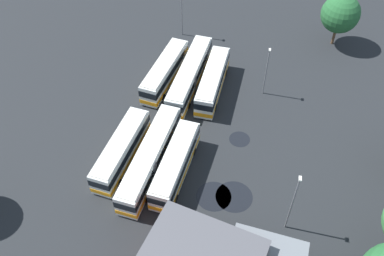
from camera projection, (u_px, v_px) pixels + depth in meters
name	position (u px, v px, depth m)	size (l,w,h in m)	color
ground_plane	(183.00, 126.00, 57.40)	(95.46, 95.46, 0.00)	black
bus_row0_slot1	(175.00, 165.00, 50.61)	(12.04, 4.11, 3.61)	silver
bus_row0_slot2	(150.00, 158.00, 51.28)	(15.55, 4.67, 3.61)	silver
bus_row0_slot3	(121.00, 150.00, 52.11)	(12.15, 4.45, 3.61)	silver
bus_row1_slot1	(213.00, 81.00, 60.73)	(12.46, 3.52, 3.61)	silver
bus_row1_slot2	(190.00, 76.00, 61.54)	(15.54, 4.36, 3.61)	silver
bus_row1_slot3	(165.00, 71.00, 62.17)	(12.52, 4.88, 3.61)	silver
lamp_post_by_building	(266.00, 70.00, 58.64)	(0.56, 0.28, 7.83)	slate
lamp_post_far_corner	(293.00, 202.00, 43.47)	(0.56, 0.28, 9.17)	slate
lamp_post_mid_lot	(182.00, 7.00, 67.70)	(0.56, 0.28, 9.71)	slate
tree_west_edge	(340.00, 14.00, 65.82)	(6.00, 6.00, 8.57)	brown
puddle_between_rows	(234.00, 197.00, 49.81)	(4.38, 4.38, 0.01)	black
puddle_centre_drain	(214.00, 196.00, 49.85)	(4.16, 4.16, 0.01)	black
puddle_front_lane	(240.00, 139.00, 55.82)	(2.75, 2.75, 0.01)	black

